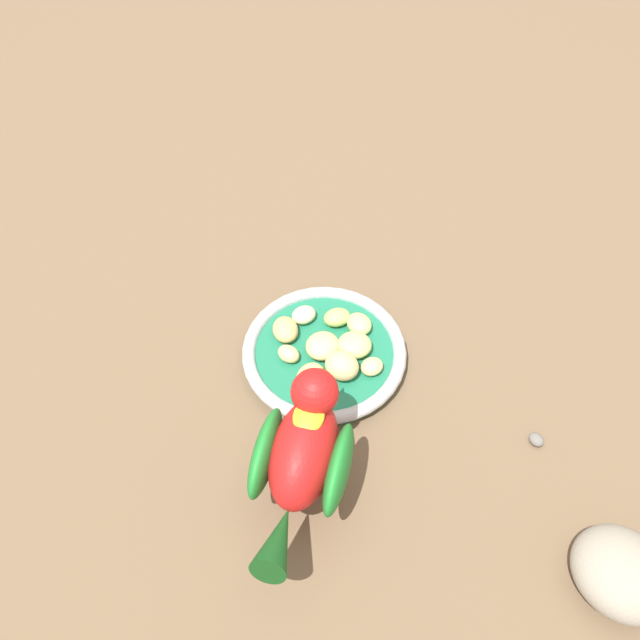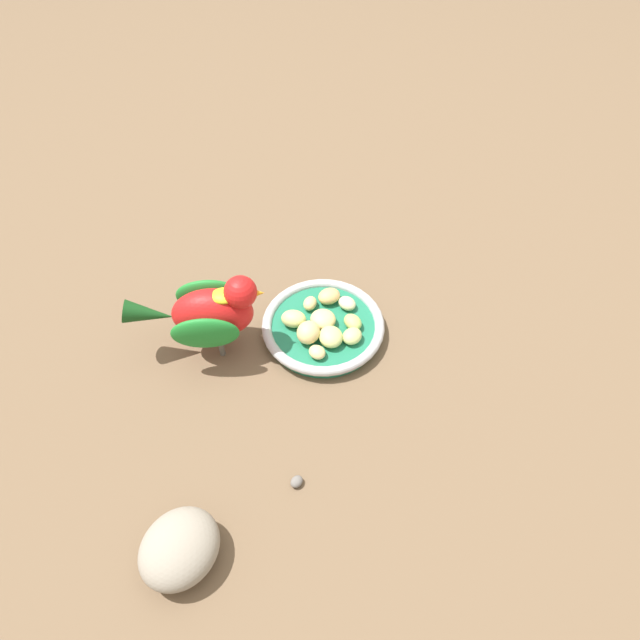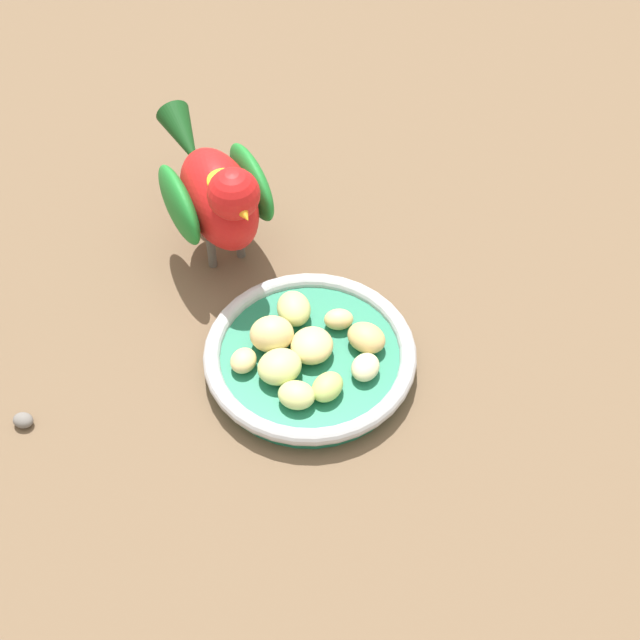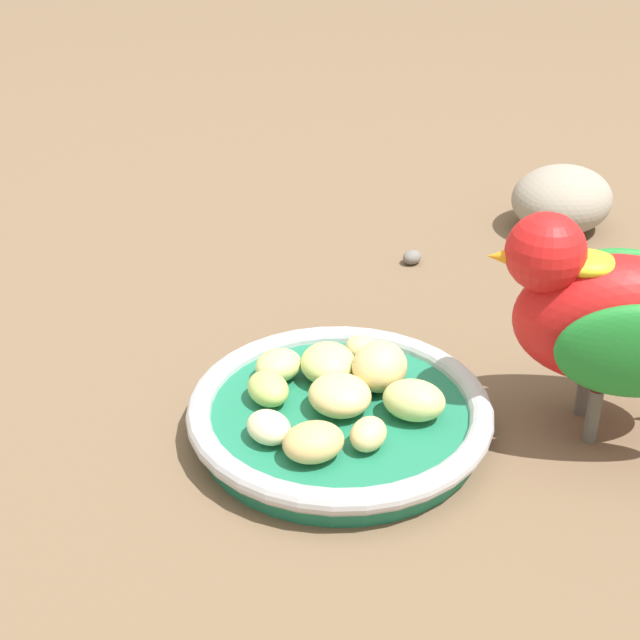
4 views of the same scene
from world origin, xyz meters
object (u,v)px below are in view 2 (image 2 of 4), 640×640
Objects in this scene: apple_piece_8 at (317,352)px; apple_piece_1 at (323,319)px; apple_piece_0 at (352,336)px; parrot at (210,311)px; feeding_bowl at (323,327)px; apple_piece_4 at (310,303)px; apple_piece_7 at (347,303)px; apple_piece_9 at (331,337)px; pebble_0 at (297,482)px; apple_piece_5 at (329,296)px; rock_large at (180,548)px; apple_piece_6 at (353,322)px; apple_piece_2 at (308,332)px; apple_piece_3 at (294,319)px.

apple_piece_1 is at bearing 77.33° from apple_piece_8.
parrot reaches higher than apple_piece_0.
apple_piece_1 is (0.00, 0.00, 0.02)m from feeding_bowl.
apple_piece_4 is 0.90× the size of apple_piece_7.
parrot is at bearing 174.56° from apple_piece_9.
apple_piece_7 is 0.14× the size of parrot.
apple_piece_8 is at bearing -102.67° from apple_piece_1.
apple_piece_0 is 0.06m from apple_piece_8.
parrot is 11.52× the size of pebble_0.
apple_piece_0 is 0.05m from apple_piece_1.
pebble_0 is at bearing -101.45° from apple_piece_8.
apple_piece_5 is (0.01, 0.05, 0.02)m from feeding_bowl.
feeding_bowl reaches higher than pebble_0.
rock_large is at bearing -114.92° from apple_piece_4.
apple_piece_9 is at bearing -114.57° from apple_piece_7.
apple_piece_6 is at bearing 42.51° from apple_piece_8.
apple_piece_7 is 0.75× the size of apple_piece_9.
apple_piece_9 is (0.03, -0.01, -0.00)m from apple_piece_2.
apple_piece_7 is at bearing 60.11° from apple_piece_8.
apple_piece_6 is (0.04, -0.00, 0.01)m from feeding_bowl.
rock_large is at bearing -122.87° from apple_piece_8.
feeding_bowl is 7.21× the size of apple_piece_8.
rock_large reaches higher than pebble_0.
apple_piece_5 is 1.13× the size of apple_piece_6.
parrot reaches higher than apple_piece_9.
apple_piece_8 is (-0.01, -0.06, -0.00)m from apple_piece_1.
parrot reaches higher than apple_piece_6.
apple_piece_0 is 0.89× the size of apple_piece_5.
apple_piece_8 is 0.13× the size of parrot.
apple_piece_6 is 0.40m from rock_large.
apple_piece_2 reaches higher than apple_piece_6.
apple_piece_8 reaches higher than pebble_0.
parrot reaches higher than rock_large.
apple_piece_3 reaches higher than pebble_0.
apple_piece_3 is 1.07× the size of apple_piece_5.
pebble_0 is at bearing -105.77° from apple_piece_9.
apple_piece_1 is at bearing 78.26° from pebble_0.
parrot reaches higher than apple_piece_2.
apple_piece_6 reaches higher than pebble_0.
apple_piece_2 reaches higher than apple_piece_0.
apple_piece_0 is at bearing -5.73° from apple_piece_2.
apple_piece_5 is at bearing 75.47° from feeding_bowl.
apple_piece_1 is at bearing -140.83° from apple_piece_7.
pebble_0 is (-0.03, -0.28, -0.02)m from apple_piece_4.
apple_piece_4 is at bearing 146.10° from apple_piece_6.
apple_piece_0 is 1.00× the size of apple_piece_6.
pebble_0 is at bearing -111.63° from apple_piece_6.
feeding_bowl is at bearing 105.39° from apple_piece_9.
rock_large reaches higher than apple_piece_6.
rock_large is (-0.23, -0.30, 0.00)m from apple_piece_0.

